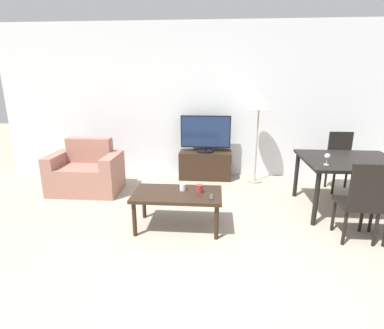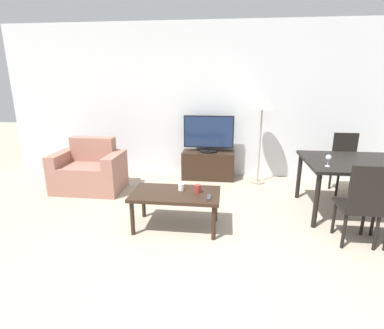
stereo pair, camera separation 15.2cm
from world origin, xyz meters
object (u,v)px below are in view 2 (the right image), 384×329
(dining_chair_near, at_px, (362,202))
(floor_lamp, at_px, (262,105))
(dining_chair_far, at_px, (345,161))
(coffee_table, at_px, (176,197))
(remote_primary, at_px, (209,197))
(cup_white_near, at_px, (198,189))
(wine_glass_left, at_px, (328,158))
(cup_colored_far, at_px, (181,187))
(tv, at_px, (209,134))
(dining_table, at_px, (353,167))
(armchair, at_px, (90,172))
(tv_stand, at_px, (208,165))

(dining_chair_near, relative_size, floor_lamp, 0.61)
(dining_chair_far, bearing_deg, coffee_table, -148.20)
(dining_chair_far, bearing_deg, remote_primary, -141.16)
(cup_white_near, bearing_deg, wine_glass_left, 12.78)
(coffee_table, distance_m, cup_white_near, 0.28)
(cup_colored_far, distance_m, wine_glass_left, 1.82)
(tv, bearing_deg, dining_table, -31.86)
(armchair, bearing_deg, tv, 23.21)
(floor_lamp, distance_m, wine_glass_left, 1.63)
(tv, xyz_separation_m, coffee_table, (-0.26, -1.90, -0.41))
(cup_colored_far, bearing_deg, dining_chair_far, 30.92)
(tv_stand, relative_size, coffee_table, 0.88)
(tv, bearing_deg, remote_primary, -85.96)
(dining_table, xyz_separation_m, cup_colored_far, (-2.18, -0.59, -0.16))
(dining_chair_far, height_order, floor_lamp, floor_lamp)
(dining_table, height_order, wine_glass_left, wine_glass_left)
(tv, bearing_deg, tv_stand, 90.00)
(tv_stand, relative_size, dining_chair_near, 0.99)
(tv, bearing_deg, dining_chair_near, -49.68)
(tv_stand, distance_m, dining_chair_far, 2.24)
(tv, distance_m, dining_table, 2.33)
(dining_chair_near, distance_m, dining_chair_far, 1.75)
(tv_stand, distance_m, dining_chair_near, 2.73)
(armchair, relative_size, coffee_table, 1.02)
(dining_chair_near, bearing_deg, floor_lamp, 114.29)
(cup_white_near, distance_m, cup_colored_far, 0.21)
(armchair, bearing_deg, coffee_table, -34.48)
(cup_colored_far, bearing_deg, armchair, 148.48)
(remote_primary, distance_m, cup_colored_far, 0.41)
(dining_table, relative_size, remote_primary, 8.23)
(floor_lamp, xyz_separation_m, remote_primary, (-0.74, -1.91, -0.87))
(tv, xyz_separation_m, cup_colored_far, (-0.21, -1.82, -0.32))
(remote_primary, relative_size, wine_glass_left, 1.03)
(dining_chair_near, bearing_deg, armchair, 160.68)
(cup_white_near, xyz_separation_m, wine_glass_left, (1.55, 0.35, 0.33))
(armchair, distance_m, coffee_table, 1.95)
(tv, relative_size, dining_table, 0.71)
(tv_stand, xyz_separation_m, dining_table, (1.98, -1.23, 0.41))
(floor_lamp, height_order, remote_primary, floor_lamp)
(tv_stand, height_order, cup_colored_far, cup_colored_far)
(tv_stand, height_order, tv, tv)
(tv, distance_m, dining_chair_far, 2.25)
(wine_glass_left, bearing_deg, tv, 135.53)
(dining_table, height_order, dining_chair_near, dining_chair_near)
(floor_lamp, bearing_deg, dining_chair_far, -11.06)
(dining_table, distance_m, wine_glass_left, 0.55)
(tv_stand, height_order, dining_chair_far, dining_chair_far)
(coffee_table, relative_size, floor_lamp, 0.69)
(coffee_table, xyz_separation_m, dining_chair_near, (2.02, -0.17, 0.11))
(remote_primary, height_order, cup_white_near, cup_white_near)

